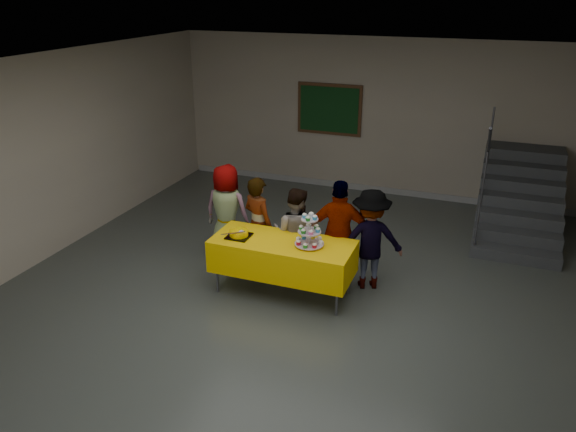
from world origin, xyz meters
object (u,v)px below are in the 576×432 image
(noticeboard, at_px, (329,109))
(schoolchild_a, at_px, (227,212))
(schoolchild_d, at_px, (340,234))
(bake_table, at_px, (283,256))
(cupcake_stand, at_px, (309,234))
(schoolchild_e, at_px, (370,239))
(staircase, at_px, (519,200))
(schoolchild_c, at_px, (295,233))
(schoolchild_b, at_px, (258,224))
(bear_cake, at_px, (239,233))

(noticeboard, bearing_deg, schoolchild_a, -97.75)
(schoolchild_d, bearing_deg, bake_table, 30.22)
(noticeboard, bearing_deg, cupcake_stand, -76.17)
(schoolchild_d, distance_m, schoolchild_e, 0.41)
(schoolchild_a, xyz_separation_m, schoolchild_e, (2.22, -0.15, -0.02))
(staircase, bearing_deg, noticeboard, 167.09)
(schoolchild_c, xyz_separation_m, noticeboard, (-0.69, 3.85, 0.93))
(staircase, bearing_deg, bake_table, -129.96)
(bake_table, distance_m, schoolchild_d, 0.84)
(schoolchild_c, bearing_deg, schoolchild_d, 178.74)
(bake_table, relative_size, staircase, 0.78)
(bake_table, xyz_separation_m, schoolchild_a, (-1.19, 0.75, 0.17))
(schoolchild_d, relative_size, staircase, 0.63)
(schoolchild_a, distance_m, schoolchild_b, 0.66)
(schoolchild_a, xyz_separation_m, schoolchild_b, (0.61, -0.24, -0.02))
(cupcake_stand, bearing_deg, schoolchild_b, 150.98)
(cupcake_stand, distance_m, schoolchild_a, 1.75)
(schoolchild_a, bearing_deg, schoolchild_c, 167.99)
(schoolchild_d, relative_size, noticeboard, 1.17)
(schoolchild_b, bearing_deg, noticeboard, -64.12)
(schoolchild_e, height_order, noticeboard, noticeboard)
(bake_table, bearing_deg, schoolchild_c, 90.80)
(cupcake_stand, xyz_separation_m, schoolchild_e, (0.66, 0.61, -0.24))
(cupcake_stand, bearing_deg, schoolchild_d, 63.35)
(schoolchild_a, bearing_deg, schoolchild_b, 159.04)
(cupcake_stand, relative_size, schoolchild_e, 0.32)
(schoolchild_a, bearing_deg, bake_table, 147.65)
(schoolchild_d, xyz_separation_m, staircase, (2.31, 3.00, -0.27))
(cupcake_stand, bearing_deg, schoolchild_a, 154.02)
(schoolchild_d, bearing_deg, cupcake_stand, 54.44)
(schoolchild_c, bearing_deg, schoolchild_e, -176.87)
(schoolchild_c, bearing_deg, noticeboard, -82.07)
(schoolchild_a, distance_m, schoolchild_e, 2.23)
(schoolchild_e, bearing_deg, schoolchild_a, -24.61)
(schoolchild_c, xyz_separation_m, staircase, (2.95, 3.01, -0.18))
(bear_cake, relative_size, staircase, 0.15)
(cupcake_stand, bearing_deg, schoolchild_e, 42.58)
(schoolchild_c, bearing_deg, staircase, -136.73)
(schoolchild_a, bearing_deg, schoolchild_d, 172.50)
(noticeboard, bearing_deg, schoolchild_c, -79.76)
(schoolchild_b, xyz_separation_m, staircase, (3.52, 3.00, -0.22))
(bear_cake, bearing_deg, schoolchild_d, 25.64)
(bear_cake, relative_size, schoolchild_a, 0.25)
(schoolchild_b, relative_size, noticeboard, 1.09)
(bear_cake, xyz_separation_m, schoolchild_d, (1.23, 0.59, -0.07))
(schoolchild_a, bearing_deg, cupcake_stand, 154.03)
(schoolchild_b, height_order, schoolchild_e, schoolchild_b)
(bear_cake, bearing_deg, schoolchild_a, 125.67)
(bake_table, distance_m, schoolchild_a, 1.42)
(bear_cake, distance_m, schoolchild_d, 1.36)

